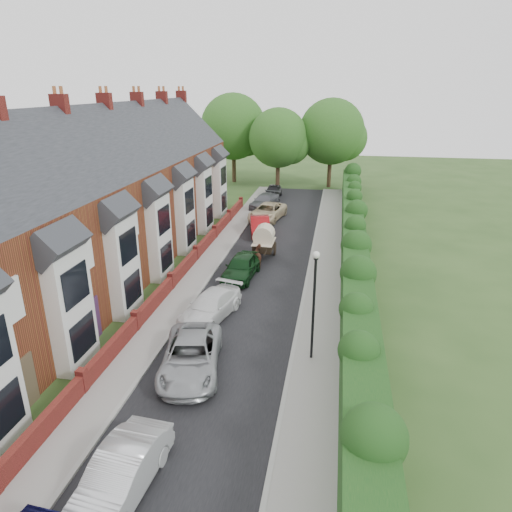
{
  "coord_description": "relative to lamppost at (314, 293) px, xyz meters",
  "views": [
    {
      "loc": [
        4.09,
        -13.66,
        11.48
      ],
      "look_at": [
        -0.34,
        10.82,
        2.2
      ],
      "focal_mm": 32.0,
      "sensor_mm": 36.0,
      "label": 1
    }
  ],
  "objects": [
    {
      "name": "garden_wall_row",
      "position": [
        -8.75,
        6.0,
        -2.84
      ],
      "size": [
        0.35,
        40.35,
        1.1
      ],
      "color": "maroon",
      "rests_on": "ground"
    },
    {
      "name": "car_white",
      "position": [
        -5.48,
        3.0,
        -2.62
      ],
      "size": [
        2.97,
        4.96,
        1.35
      ],
      "primitive_type": "imported",
      "rotation": [
        0.0,
        0.0,
        -0.25
      ],
      "color": "white",
      "rests_on": "ground"
    },
    {
      "name": "horse_cart",
      "position": [
        -4.19,
        12.46,
        -1.93
      ],
      "size": [
        1.5,
        3.31,
        2.39
      ],
      "color": "black",
      "rests_on": "ground"
    },
    {
      "name": "tree_far_left",
      "position": [
        -6.05,
        36.08,
        2.41
      ],
      "size": [
        7.14,
        6.8,
        9.29
      ],
      "color": "#332316",
      "rests_on": "ground"
    },
    {
      "name": "horse",
      "position": [
        -4.19,
        10.66,
        -2.59
      ],
      "size": [
        1.33,
        1.83,
        1.41
      ],
      "primitive_type": "imported",
      "rotation": [
        0.0,
        0.0,
        3.52
      ],
      "color": "#522C1E",
      "rests_on": "ground"
    },
    {
      "name": "pavement_hedge_side",
      "position": [
        0.2,
        7.0,
        -3.24
      ],
      "size": [
        2.2,
        58.0,
        0.12
      ],
      "primitive_type": "cube",
      "color": "gray",
      "rests_on": "ground"
    },
    {
      "name": "car_black",
      "position": [
        -6.23,
        31.05,
        -2.61
      ],
      "size": [
        1.68,
        4.08,
        1.38
      ],
      "primitive_type": "imported",
      "rotation": [
        0.0,
        0.0,
        -0.01
      ],
      "color": "black",
      "rests_on": "ground"
    },
    {
      "name": "road",
      "position": [
        -3.9,
        7.0,
        -3.29
      ],
      "size": [
        6.0,
        58.0,
        0.02
      ],
      "primitive_type": "cube",
      "color": "black",
      "rests_on": "ground"
    },
    {
      "name": "hedge",
      "position": [
        2.0,
        7.0,
        -1.7
      ],
      "size": [
        2.1,
        58.0,
        2.85
      ],
      "color": "#133D15",
      "rests_on": "ground"
    },
    {
      "name": "tree_far_back",
      "position": [
        -11.99,
        39.08,
        3.32
      ],
      "size": [
        8.4,
        8.0,
        10.82
      ],
      "color": "#332316",
      "rests_on": "ground"
    },
    {
      "name": "car_beige",
      "position": [
        -5.46,
        22.25,
        -2.57
      ],
      "size": [
        3.31,
        5.61,
        1.46
      ],
      "primitive_type": "imported",
      "rotation": [
        0.0,
        0.0,
        -0.17
      ],
      "color": "beige",
      "rests_on": "ground"
    },
    {
      "name": "car_silver_b",
      "position": [
        -5.0,
        -1.76,
        -2.58
      ],
      "size": [
        3.33,
        5.54,
        1.44
      ],
      "primitive_type": "imported",
      "rotation": [
        0.0,
        0.0,
        0.19
      ],
      "color": "#9FA2A6",
      "rests_on": "ground"
    },
    {
      "name": "pavement_house_side",
      "position": [
        -7.75,
        7.0,
        -3.24
      ],
      "size": [
        1.7,
        58.0,
        0.12
      ],
      "primitive_type": "cube",
      "color": "gray",
      "rests_on": "ground"
    },
    {
      "name": "kerb_hedge_side",
      "position": [
        -0.85,
        7.0,
        -3.23
      ],
      "size": [
        0.18,
        58.0,
        0.13
      ],
      "primitive_type": "cube",
      "color": "#9B9B95",
      "rests_on": "ground"
    },
    {
      "name": "car_green",
      "position": [
        -5.0,
        8.6,
        -2.55
      ],
      "size": [
        2.13,
        4.53,
        1.5
      ],
      "primitive_type": "imported",
      "rotation": [
        0.0,
        0.0,
        -0.08
      ],
      "color": "black",
      "rests_on": "ground"
    },
    {
      "name": "kerb_house_side",
      "position": [
        -6.95,
        7.0,
        -3.23
      ],
      "size": [
        0.18,
        58.0,
        0.13
      ],
      "primitive_type": "cube",
      "color": "#9B9B95",
      "rests_on": "ground"
    },
    {
      "name": "car_grey",
      "position": [
        -6.4,
        26.49,
        -2.61
      ],
      "size": [
        2.96,
        5.04,
        1.37
      ],
      "primitive_type": "imported",
      "rotation": [
        0.0,
        0.0,
        -0.23
      ],
      "color": "#5A5C62",
      "rests_on": "ground"
    },
    {
      "name": "car_silver_a",
      "position": [
        -5.1,
        -8.2,
        -2.58
      ],
      "size": [
        1.85,
        4.47,
        1.44
      ],
      "primitive_type": "imported",
      "rotation": [
        0.0,
        0.0,
        -0.08
      ],
      "color": "silver",
      "rests_on": "ground"
    },
    {
      "name": "lamppost",
      "position": [
        0.0,
        0.0,
        0.0
      ],
      "size": [
        0.32,
        0.32,
        5.16
      ],
      "color": "black",
      "rests_on": "ground"
    },
    {
      "name": "tree_far_right",
      "position": [
        -0.01,
        38.08,
        3.02
      ],
      "size": [
        7.98,
        7.6,
        10.31
      ],
      "color": "#332316",
      "rests_on": "ground"
    },
    {
      "name": "ground",
      "position": [
        -3.4,
        -4.0,
        -3.3
      ],
      "size": [
        140.0,
        140.0,
        0.0
      ],
      "primitive_type": "plane",
      "color": "#2D4C1E",
      "rests_on": "ground"
    },
    {
      "name": "terrace_row",
      "position": [
        -14.27,
        5.98,
        1.18
      ],
      "size": [
        9.05,
        40.5,
        11.5
      ],
      "color": "brown",
      "rests_on": "ground"
    },
    {
      "name": "car_red",
      "position": [
        -5.4,
        17.8,
        -2.58
      ],
      "size": [
        2.5,
        4.61,
        1.44
      ],
      "primitive_type": "imported",
      "rotation": [
        0.0,
        0.0,
        0.23
      ],
      "color": "maroon",
      "rests_on": "ground"
    }
  ]
}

